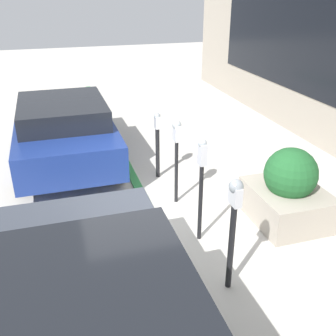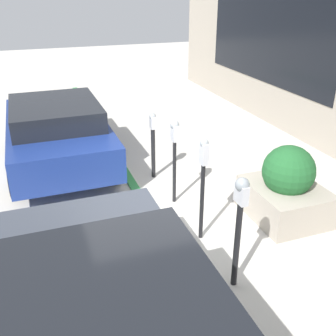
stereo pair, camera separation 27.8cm
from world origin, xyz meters
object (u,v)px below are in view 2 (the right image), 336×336
at_px(parking_meter_fourth, 153,139).
at_px(planter_box, 286,189).
at_px(parking_meter_middle, 175,145).
at_px(parking_meter_second, 203,174).
at_px(parked_car_middle, 57,131).
at_px(parking_meter_nearest, 240,214).

relative_size(parking_meter_fourth, planter_box, 1.02).
relative_size(parking_meter_middle, planter_box, 1.16).
relative_size(parking_meter_middle, parking_meter_fourth, 1.14).
height_order(parking_meter_second, planter_box, parking_meter_second).
distance_m(parking_meter_second, parking_meter_middle, 1.15).
bearing_deg(parking_meter_fourth, parked_car_middle, 52.36).
relative_size(parking_meter_second, planter_box, 1.24).
bearing_deg(parking_meter_second, parking_meter_fourth, 0.83).
relative_size(parking_meter_middle, parked_car_middle, 0.37).
xyz_separation_m(parking_meter_nearest, parking_meter_fourth, (3.28, 0.01, -0.23)).
bearing_deg(parking_meter_fourth, parking_meter_second, -179.17).
bearing_deg(parking_meter_nearest, parking_meter_fourth, 0.24).
xyz_separation_m(parking_meter_nearest, parking_meter_middle, (2.23, -0.03, 0.03)).
distance_m(parking_meter_nearest, parking_meter_fourth, 3.29).
bearing_deg(planter_box, parking_meter_middle, 55.06).
height_order(parking_meter_nearest, planter_box, parking_meter_nearest).
distance_m(planter_box, parked_car_middle, 4.68).
bearing_deg(planter_box, parking_meter_second, 93.60).
bearing_deg(parking_meter_middle, parking_meter_fourth, 2.22).
distance_m(parking_meter_nearest, parked_car_middle, 4.87).
distance_m(parking_meter_nearest, planter_box, 2.01).
distance_m(parking_meter_middle, parking_meter_fourth, 1.08).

